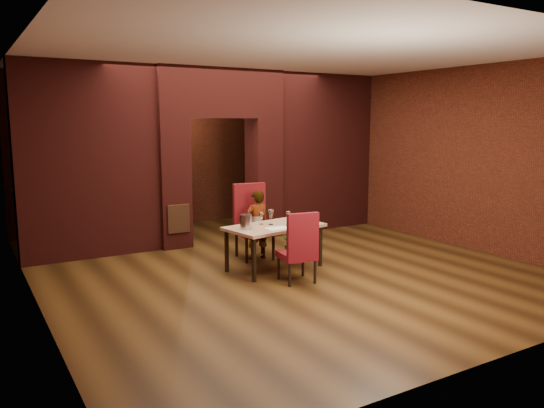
# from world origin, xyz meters

# --- Properties ---
(floor) EXTENTS (8.00, 8.00, 0.00)m
(floor) POSITION_xyz_m (0.00, 0.00, 0.00)
(floor) COLOR #462C11
(floor) RESTS_ON ground
(ceiling) EXTENTS (7.00, 8.00, 0.04)m
(ceiling) POSITION_xyz_m (0.00, 0.00, 3.20)
(ceiling) COLOR silver
(ceiling) RESTS_ON ground
(wall_back) EXTENTS (7.00, 0.04, 3.20)m
(wall_back) POSITION_xyz_m (0.00, 4.00, 1.60)
(wall_back) COLOR maroon
(wall_back) RESTS_ON ground
(wall_front) EXTENTS (7.00, 0.04, 3.20)m
(wall_front) POSITION_xyz_m (0.00, -4.00, 1.60)
(wall_front) COLOR maroon
(wall_front) RESTS_ON ground
(wall_left) EXTENTS (0.04, 8.00, 3.20)m
(wall_left) POSITION_xyz_m (-3.50, 0.00, 1.60)
(wall_left) COLOR maroon
(wall_left) RESTS_ON ground
(wall_right) EXTENTS (0.04, 8.00, 3.20)m
(wall_right) POSITION_xyz_m (3.50, 0.00, 1.60)
(wall_right) COLOR maroon
(wall_right) RESTS_ON ground
(pillar_left) EXTENTS (0.55, 0.55, 2.30)m
(pillar_left) POSITION_xyz_m (-0.95, 2.00, 1.15)
(pillar_left) COLOR maroon
(pillar_left) RESTS_ON ground
(pillar_right) EXTENTS (0.55, 0.55, 2.30)m
(pillar_right) POSITION_xyz_m (0.95, 2.00, 1.15)
(pillar_right) COLOR maroon
(pillar_right) RESTS_ON ground
(lintel) EXTENTS (2.45, 0.55, 0.90)m
(lintel) POSITION_xyz_m (0.00, 2.00, 2.75)
(lintel) COLOR maroon
(lintel) RESTS_ON ground
(wing_wall_left) EXTENTS (2.28, 0.35, 3.20)m
(wing_wall_left) POSITION_xyz_m (-2.36, 2.00, 1.60)
(wing_wall_left) COLOR maroon
(wing_wall_left) RESTS_ON ground
(wing_wall_right) EXTENTS (2.28, 0.35, 3.20)m
(wing_wall_right) POSITION_xyz_m (2.36, 2.00, 1.60)
(wing_wall_right) COLOR maroon
(wing_wall_right) RESTS_ON ground
(vent_panel) EXTENTS (0.40, 0.03, 0.50)m
(vent_panel) POSITION_xyz_m (-0.95, 1.71, 0.55)
(vent_panel) COLOR #96512B
(vent_panel) RESTS_ON ground
(rear_door) EXTENTS (0.90, 0.08, 2.10)m
(rear_door) POSITION_xyz_m (-0.40, 3.94, 1.05)
(rear_door) COLOR black
(rear_door) RESTS_ON ground
(rear_door_frame) EXTENTS (1.02, 0.04, 2.22)m
(rear_door_frame) POSITION_xyz_m (-0.40, 3.90, 1.05)
(rear_door_frame) COLOR black
(rear_door_frame) RESTS_ON ground
(dining_table) EXTENTS (1.56, 1.03, 0.68)m
(dining_table) POSITION_xyz_m (-0.15, -0.23, 0.34)
(dining_table) COLOR tan
(dining_table) RESTS_ON ground
(chair_far) EXTENTS (0.62, 0.62, 1.23)m
(chair_far) POSITION_xyz_m (-0.10, 0.49, 0.61)
(chair_far) COLOR maroon
(chair_far) RESTS_ON ground
(chair_near) EXTENTS (0.52, 0.52, 1.01)m
(chair_near) POSITION_xyz_m (-0.21, -0.94, 0.51)
(chair_near) COLOR maroon
(chair_near) RESTS_ON ground
(person_seated) EXTENTS (0.43, 0.29, 1.14)m
(person_seated) POSITION_xyz_m (-0.09, 0.43, 0.57)
(person_seated) COLOR white
(person_seated) RESTS_ON ground
(wine_glass_a) EXTENTS (0.08, 0.08, 0.19)m
(wine_glass_a) POSITION_xyz_m (-0.28, -0.05, 0.77)
(wine_glass_a) COLOR white
(wine_glass_a) RESTS_ON dining_table
(wine_glass_b) EXTENTS (0.09, 0.09, 0.23)m
(wine_glass_b) POSITION_xyz_m (-0.17, -0.15, 0.80)
(wine_glass_b) COLOR silver
(wine_glass_b) RESTS_ON dining_table
(wine_glass_c) EXTENTS (0.08, 0.08, 0.20)m
(wine_glass_c) POSITION_xyz_m (0.06, -0.29, 0.78)
(wine_glass_c) COLOR white
(wine_glass_c) RESTS_ON dining_table
(tasting_sheet) EXTENTS (0.35, 0.26, 0.00)m
(tasting_sheet) POSITION_xyz_m (-0.23, -0.45, 0.68)
(tasting_sheet) COLOR white
(tasting_sheet) RESTS_ON dining_table
(wine_bucket) EXTENTS (0.18, 0.18, 0.22)m
(wine_bucket) POSITION_xyz_m (-0.66, -0.25, 0.79)
(wine_bucket) COLOR #A8A9AF
(wine_bucket) RESTS_ON dining_table
(water_bottle) EXTENTS (0.06, 0.06, 0.26)m
(water_bottle) POSITION_xyz_m (-0.57, -0.18, 0.81)
(water_bottle) COLOR white
(water_bottle) RESTS_ON dining_table
(potted_plant) EXTENTS (0.45, 0.44, 0.38)m
(potted_plant) POSITION_xyz_m (0.59, 0.47, 0.19)
(potted_plant) COLOR #337028
(potted_plant) RESTS_ON ground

